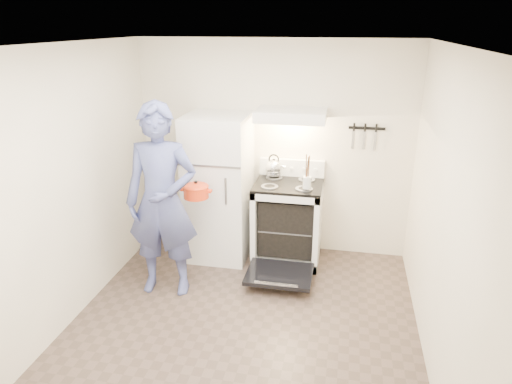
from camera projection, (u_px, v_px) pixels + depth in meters
floor at (240, 333)px, 4.15m from camera, size 3.60×3.60×0.00m
back_wall at (273, 149)px, 5.37m from camera, size 3.20×0.02×2.50m
refrigerator at (219, 188)px, 5.29m from camera, size 0.70×0.70×1.70m
stove_body at (288, 223)px, 5.31m from camera, size 0.76×0.65×0.92m
cooktop at (289, 185)px, 5.14m from camera, size 0.76×0.65×0.03m
backsplash at (292, 167)px, 5.36m from camera, size 0.76×0.07×0.20m
oven_door at (279, 274)px, 4.88m from camera, size 0.70×0.54×0.04m
oven_rack at (287, 225)px, 5.31m from camera, size 0.60×0.52×0.01m
range_hood at (291, 115)px, 4.94m from camera, size 0.76×0.50×0.12m
knife_strip at (367, 128)px, 5.06m from camera, size 0.40×0.02×0.03m
pizza_stone at (293, 221)px, 5.39m from camera, size 0.35×0.35×0.02m
tea_kettle at (274, 166)px, 5.28m from camera, size 0.23×0.19×0.28m
utensil_jar at (307, 183)px, 4.87m from camera, size 0.11×0.11×0.13m
person at (162, 202)px, 4.51m from camera, size 0.77×0.55×1.98m
dutch_oven at (196, 192)px, 4.70m from camera, size 0.33×0.26×0.22m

